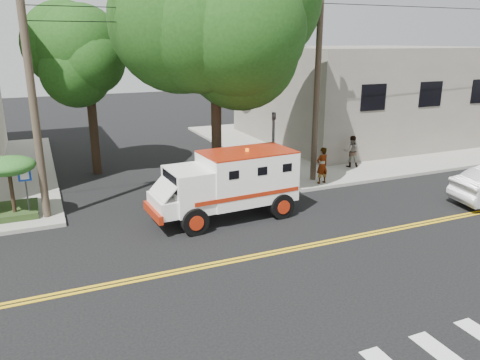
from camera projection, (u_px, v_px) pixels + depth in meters
name	position (u px, v px, depth m)	size (l,w,h in m)	color
ground	(246.00, 258.00, 14.67)	(100.00, 100.00, 0.00)	black
sidewalk_ne	(346.00, 140.00, 31.67)	(17.00, 17.00, 0.15)	gray
building_right	(363.00, 93.00, 31.80)	(14.00, 12.00, 6.00)	slate
utility_pole_left	(33.00, 101.00, 16.51)	(0.28, 0.28, 9.00)	#382D23
utility_pole_right	(317.00, 88.00, 21.24)	(0.28, 0.28, 9.00)	#382D23
tree_main	(228.00, 24.00, 18.80)	(6.08, 5.70, 9.85)	black
tree_left	(95.00, 58.00, 22.36)	(4.48, 4.20, 7.70)	black
tree_right	(271.00, 48.00, 30.16)	(4.80, 4.50, 8.20)	black
traffic_signal	(273.00, 144.00, 20.41)	(0.15, 0.18, 3.60)	#3F3F42
accessibility_sign	(26.00, 186.00, 17.33)	(0.45, 0.10, 2.02)	#3F3F42
armored_truck	(230.00, 181.00, 17.68)	(5.69, 2.54, 2.54)	white
pedestrian_a	(322.00, 165.00, 21.63)	(0.62, 0.41, 1.71)	gray
pedestrian_b	(351.00, 151.00, 24.47)	(0.81, 0.63, 1.67)	gray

